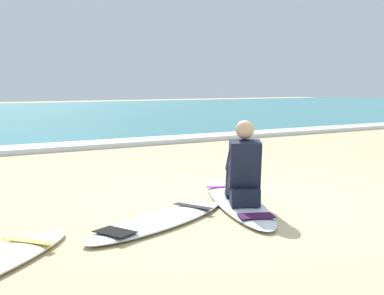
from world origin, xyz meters
name	(u,v)px	position (x,y,z in m)	size (l,w,h in m)	color
ground_plane	(259,203)	(0.00, 0.00, 0.00)	(80.00, 80.00, 0.00)	#CCB584
breaking_foam	(73,146)	(0.00, 6.38, 0.06)	(80.00, 0.90, 0.11)	white
surfboard_main	(237,201)	(-0.28, 0.08, 0.04)	(1.54, 2.58, 0.08)	silver
surfer_seated	(244,171)	(-0.36, -0.14, 0.44)	(0.64, 0.77, 0.95)	black
surfboard_spare_near	(160,220)	(-1.47, -0.18, 0.04)	(2.11, 1.25, 0.08)	white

